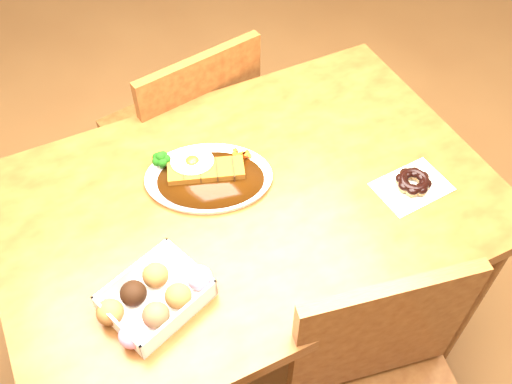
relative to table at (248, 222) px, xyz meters
name	(u,v)px	position (x,y,z in m)	size (l,w,h in m)	color
ground	(250,335)	(0.00, 0.00, -0.65)	(6.00, 6.00, 0.00)	brown
table	(248,222)	(0.00, 0.00, 0.00)	(1.20, 0.80, 0.75)	#552711
chair_far	(187,135)	(0.03, 0.54, -0.17)	(0.49, 0.49, 0.87)	#552711
katsu_curry_plate	(206,174)	(-0.07, 0.10, 0.11)	(0.37, 0.33, 0.06)	white
donut_box	(155,298)	(-0.30, -0.18, 0.13)	(0.25, 0.22, 0.06)	white
pon_de_ring	(413,182)	(0.38, -0.15, 0.12)	(0.19, 0.14, 0.03)	silver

